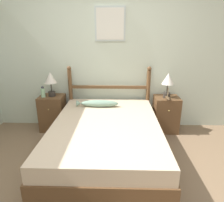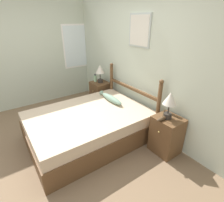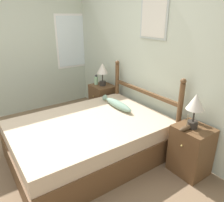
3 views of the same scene
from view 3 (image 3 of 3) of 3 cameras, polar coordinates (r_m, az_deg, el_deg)
The scene contains 12 objects.
ground_plane at distance 3.09m, azimuth -16.25°, elevation -17.00°, with size 16.00×16.00×0.00m, color #7A6047.
wall_back at distance 3.40m, azimuth 10.18°, elevation 11.03°, with size 6.40×0.08×2.55m.
wall_left at distance 4.58m, azimuth -26.85°, elevation 11.74°, with size 0.08×6.40×2.55m.
bed at distance 3.11m, azimuth -5.88°, elevation -9.85°, with size 1.47×2.04×0.54m.
headboard at distance 3.47m, azimuth 8.17°, elevation 0.19°, with size 1.47×0.08×1.15m.
nightstand_left at distance 4.27m, azimuth -2.53°, elevation 0.07°, with size 0.42×0.41×0.63m.
nightstand_right at distance 2.95m, azimuth 19.91°, elevation -11.97°, with size 0.42×0.41×0.63m.
table_lamp_left at distance 4.08m, azimuth -2.52°, elevation 8.00°, with size 0.21×0.21×0.43m.
table_lamp_right at distance 2.67m, azimuth 20.95°, elevation -0.96°, with size 0.21×0.21×0.43m.
bottle at distance 4.21m, azimuth -4.15°, elevation 5.51°, with size 0.07×0.07×0.20m.
model_boat at distance 2.70m, azimuth 18.83°, elevation -6.58°, with size 0.06×0.24×0.19m.
fish_pillow at distance 3.37m, azimuth 1.38°, elevation -0.83°, with size 0.68×0.13×0.11m.
Camera 3 is at (2.36, -0.64, 1.89)m, focal length 35.00 mm.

